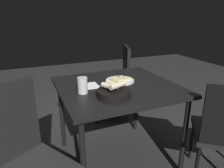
{
  "coord_description": "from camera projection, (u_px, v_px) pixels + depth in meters",
  "views": [
    {
      "loc": [
        -1.5,
        0.69,
        1.33
      ],
      "look_at": [
        0.04,
        0.03,
        0.75
      ],
      "focal_mm": 33.19,
      "sensor_mm": 36.0,
      "label": 1
    }
  ],
  "objects": [
    {
      "name": "chair_near",
      "position": [
        117.0,
        79.0,
        2.65
      ],
      "size": [
        0.56,
        0.56,
        0.94
      ],
      "color": "black",
      "rests_on": "ground"
    },
    {
      "name": "beer_glass",
      "position": [
        83.0,
        86.0,
        1.56
      ],
      "size": [
        0.08,
        0.08,
        0.12
      ],
      "color": "silver",
      "rests_on": "dining_table"
    },
    {
      "name": "bread_basket",
      "position": [
        114.0,
        92.0,
        1.49
      ],
      "size": [
        0.25,
        0.25,
        0.12
      ],
      "color": "black",
      "rests_on": "dining_table"
    },
    {
      "name": "ground",
      "position": [
        117.0,
        158.0,
        2.0
      ],
      "size": [
        8.0,
        8.0,
        0.0
      ],
      "primitive_type": "plane",
      "color": "#292929"
    },
    {
      "name": "dining_table",
      "position": [
        117.0,
        93.0,
        1.77
      ],
      "size": [
        0.92,
        0.97,
        0.75
      ],
      "color": "black",
      "rests_on": "ground"
    },
    {
      "name": "pizza_plate",
      "position": [
        120.0,
        80.0,
        1.84
      ],
      "size": [
        0.25,
        0.25,
        0.04
      ],
      "color": "white",
      "rests_on": "dining_table"
    },
    {
      "name": "chair_far",
      "position": [
        19.0,
        155.0,
        1.2
      ],
      "size": [
        0.6,
        0.6,
        0.96
      ],
      "color": "#242424",
      "rests_on": "ground"
    },
    {
      "name": "napkin",
      "position": [
        91.0,
        86.0,
        1.73
      ],
      "size": [
        0.16,
        0.12,
        0.0
      ],
      "color": "white",
      "rests_on": "dining_table"
    }
  ]
}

